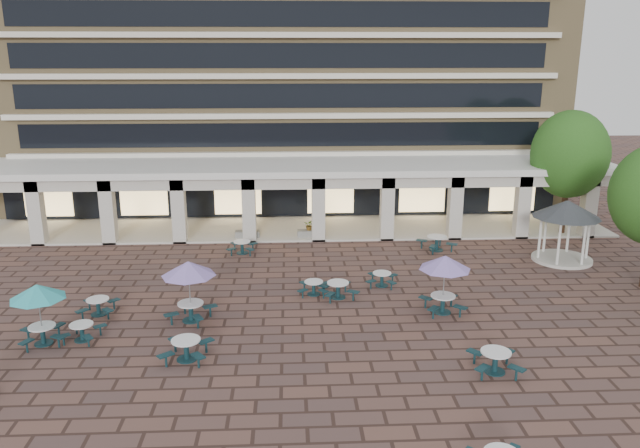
# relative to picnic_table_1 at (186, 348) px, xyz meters

# --- Properties ---
(ground) EXTENTS (120.00, 120.00, 0.00)m
(ground) POSITION_rel_picnic_table_1_xyz_m (3.60, 2.85, -0.50)
(ground) COLOR brown
(ground) RESTS_ON ground
(apartment_building) EXTENTS (40.00, 15.50, 25.20)m
(apartment_building) POSITION_rel_picnic_table_1_xyz_m (3.60, 28.32, 12.10)
(apartment_building) COLOR tan
(apartment_building) RESTS_ON ground
(retail_arcade) EXTENTS (42.00, 6.60, 4.40)m
(retail_arcade) POSITION_rel_picnic_table_1_xyz_m (3.60, 17.65, 2.50)
(retail_arcade) COLOR white
(retail_arcade) RESTS_ON ground
(picnic_table_1) EXTENTS (2.00, 2.00, 0.83)m
(picnic_table_1) POSITION_rel_picnic_table_1_xyz_m (0.00, 0.00, 0.00)
(picnic_table_1) COLOR #122F36
(picnic_table_1) RESTS_ON ground
(picnic_table_3) EXTENTS (1.94, 1.94, 0.83)m
(picnic_table_3) POSITION_rel_picnic_table_1_xyz_m (11.35, -1.51, -0.00)
(picnic_table_3) COLOR #122F36
(picnic_table_3) RESTS_ON ground
(picnic_table_4) EXTENTS (2.17, 2.17, 2.51)m
(picnic_table_4) POSITION_rel_picnic_table_1_xyz_m (-5.92, 1.61, 1.64)
(picnic_table_4) COLOR #122F36
(picnic_table_4) RESTS_ON ground
(picnic_table_5) EXTENTS (1.77, 1.77, 0.71)m
(picnic_table_5) POSITION_rel_picnic_table_1_xyz_m (-4.47, 1.86, -0.07)
(picnic_table_5) COLOR #122F36
(picnic_table_5) RESTS_ON ground
(picnic_table_6) EXTENTS (2.33, 2.33, 2.70)m
(picnic_table_6) POSITION_rel_picnic_table_1_xyz_m (-0.36, 3.55, 1.79)
(picnic_table_6) COLOR #122F36
(picnic_table_6) RESTS_ON ground
(picnic_table_7) EXTENTS (2.00, 2.00, 0.78)m
(picnic_table_7) POSITION_rel_picnic_table_1_xyz_m (6.20, 5.87, -0.03)
(picnic_table_7) COLOR #122F36
(picnic_table_7) RESTS_ON ground
(picnic_table_8) EXTENTS (1.70, 1.70, 0.74)m
(picnic_table_8) POSITION_rel_picnic_table_1_xyz_m (-4.56, 4.42, -0.05)
(picnic_table_8) COLOR #122F36
(picnic_table_8) RESTS_ON ground
(picnic_table_9) EXTENTS (1.62, 1.62, 0.68)m
(picnic_table_9) POSITION_rel_picnic_table_1_xyz_m (5.07, 6.32, -0.09)
(picnic_table_9) COLOR #122F36
(picnic_table_9) RESTS_ON ground
(picnic_table_10) EXTENTS (1.76, 1.76, 0.69)m
(picnic_table_10) POSITION_rel_picnic_table_1_xyz_m (8.50, 7.30, -0.08)
(picnic_table_10) COLOR #122F36
(picnic_table_10) RESTS_ON ground
(picnic_table_11) EXTENTS (2.30, 2.30, 2.66)m
(picnic_table_11) POSITION_rel_picnic_table_1_xyz_m (10.73, 3.89, 1.76)
(picnic_table_11) COLOR #122F36
(picnic_table_11) RESTS_ON ground
(picnic_table_12) EXTENTS (1.74, 1.74, 0.73)m
(picnic_table_12) POSITION_rel_picnic_table_1_xyz_m (1.19, 12.85, -0.06)
(picnic_table_12) COLOR #122F36
(picnic_table_12) RESTS_ON ground
(picnic_table_13) EXTENTS (2.30, 2.30, 0.86)m
(picnic_table_13) POSITION_rel_picnic_table_1_xyz_m (12.53, 12.85, 0.02)
(picnic_table_13) COLOR #122F36
(picnic_table_13) RESTS_ON ground
(gazebo) EXTENTS (3.66, 3.66, 3.41)m
(gazebo) POSITION_rel_picnic_table_1_xyz_m (19.11, 10.70, 2.07)
(gazebo) COLOR beige
(gazebo) RESTS_ON ground
(tree_east_c) EXTENTS (4.72, 4.72, 7.86)m
(tree_east_c) POSITION_rel_picnic_table_1_xyz_m (21.28, 15.76, 4.64)
(tree_east_c) COLOR #452C1B
(tree_east_c) RESTS_ON ground
(planter_left) EXTENTS (1.50, 0.64, 1.16)m
(planter_left) POSITION_rel_picnic_table_1_xyz_m (1.31, 15.75, -0.07)
(planter_left) COLOR gray
(planter_left) RESTS_ON ground
(planter_right) EXTENTS (1.50, 0.71, 1.16)m
(planter_right) POSITION_rel_picnic_table_1_xyz_m (5.17, 15.75, -0.07)
(planter_right) COLOR gray
(planter_right) RESTS_ON ground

